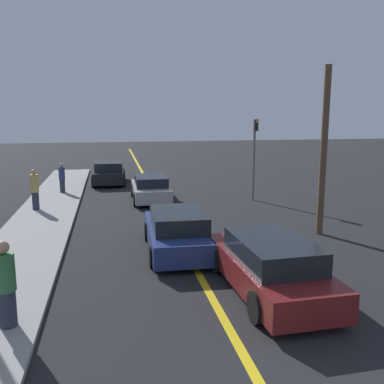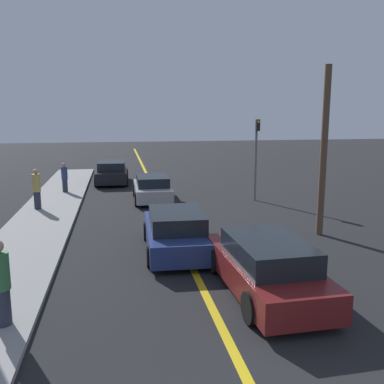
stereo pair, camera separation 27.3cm
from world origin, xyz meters
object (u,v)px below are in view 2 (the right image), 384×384
object	(u,v)px
car_parked_left_lot	(112,173)
utility_pole	(324,152)
car_near_right_lane	(265,266)
car_ahead_center	(176,232)
pedestrian_near_curb	(0,283)
traffic_light	(256,151)
car_far_distant	(152,188)
pedestrian_by_sign	(65,177)
pedestrian_far_standing	(37,189)

from	to	relation	value
car_parked_left_lot	utility_pole	distance (m)	14.82
car_near_right_lane	car_parked_left_lot	distance (m)	17.51
utility_pole	car_ahead_center	bearing A→B (deg)	-169.50
pedestrian_near_curb	traffic_light	distance (m)	14.68
car_near_right_lane	car_far_distant	size ratio (longest dim) A/B	1.22
traffic_light	pedestrian_by_sign	bearing A→B (deg)	160.56
pedestrian_far_standing	traffic_light	distance (m)	10.35
car_ahead_center	pedestrian_far_standing	xyz separation A→B (m)	(-5.29, 6.49, 0.37)
car_far_distant	pedestrian_near_curb	distance (m)	12.95
car_ahead_center	car_parked_left_lot	size ratio (longest dim) A/B	1.08
car_far_distant	pedestrian_by_sign	bearing A→B (deg)	151.08
car_ahead_center	pedestrian_by_sign	xyz separation A→B (m)	(-4.56, 10.48, 0.26)
pedestrian_near_curb	car_far_distant	bearing A→B (deg)	71.80
car_near_right_lane	car_far_distant	distance (m)	11.62
pedestrian_far_standing	utility_pole	distance (m)	12.14
car_ahead_center	car_parked_left_lot	world-z (taller)	car_parked_left_lot
car_near_right_lane	utility_pole	distance (m)	6.22
car_far_distant	utility_pole	world-z (taller)	utility_pole
car_near_right_lane	pedestrian_near_curb	distance (m)	5.90
utility_pole	pedestrian_far_standing	bearing A→B (deg)	152.67
pedestrian_far_standing	traffic_light	xyz separation A→B (m)	(10.23, 0.63, 1.44)
pedestrian_near_curb	traffic_light	xyz separation A→B (m)	(9.08, 11.44, 1.45)
car_parked_left_lot	traffic_light	distance (m)	9.74
pedestrian_near_curb	pedestrian_far_standing	distance (m)	10.87
car_near_right_lane	pedestrian_far_standing	world-z (taller)	pedestrian_far_standing
car_ahead_center	car_far_distant	distance (m)	7.98
car_parked_left_lot	traffic_light	size ratio (longest dim) A/B	1.00
traffic_light	utility_pole	world-z (taller)	utility_pole
car_far_distant	pedestrian_near_curb	bearing A→B (deg)	-107.90
pedestrian_near_curb	traffic_light	bearing A→B (deg)	51.57
car_ahead_center	pedestrian_far_standing	size ratio (longest dim) A/B	2.43
pedestrian_near_curb	traffic_light	world-z (taller)	traffic_light
car_ahead_center	traffic_light	world-z (taller)	traffic_light
car_far_distant	traffic_light	xyz separation A→B (m)	(5.04, -0.85, 1.84)
car_far_distant	car_parked_left_lot	xyz separation A→B (m)	(-2.02, 5.61, 0.05)
car_far_distant	utility_pole	size ratio (longest dim) A/B	0.66
car_far_distant	car_parked_left_lot	size ratio (longest dim) A/B	0.99
car_near_right_lane	utility_pole	bearing A→B (deg)	48.80
pedestrian_near_curb	utility_pole	bearing A→B (deg)	29.24
car_ahead_center	traffic_light	bearing A→B (deg)	56.93
pedestrian_by_sign	utility_pole	xyz separation A→B (m)	(9.91, -9.49, 2.06)
car_ahead_center	car_parked_left_lot	distance (m)	13.75
car_far_distant	traffic_light	distance (m)	5.43
pedestrian_near_curb	car_ahead_center	bearing A→B (deg)	46.26
car_parked_left_lot	pedestrian_far_standing	size ratio (longest dim) A/B	2.25
car_near_right_lane	car_parked_left_lot	world-z (taller)	car_near_right_lane
pedestrian_far_standing	utility_pole	size ratio (longest dim) A/B	0.30
car_parked_left_lot	car_near_right_lane	bearing A→B (deg)	-75.77
car_parked_left_lot	pedestrian_far_standing	xyz separation A→B (m)	(-3.18, -7.09, 0.35)
utility_pole	pedestrian_near_curb	bearing A→B (deg)	-150.76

